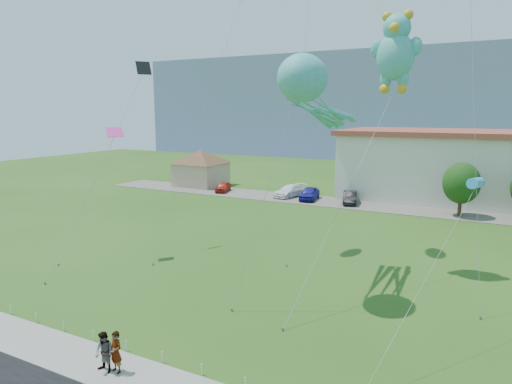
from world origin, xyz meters
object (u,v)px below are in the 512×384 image
at_px(pavilion, 201,164).
at_px(pedestrian_right, 104,352).
at_px(parked_car_red, 223,187).
at_px(parked_car_black, 350,197).
at_px(teddy_bear_kite, 396,50).
at_px(parked_car_white, 290,191).
at_px(pedestrian_left, 116,352).
at_px(octopus_kite, 310,93).
at_px(parked_car_blue, 310,193).

xyz_separation_m(pavilion, pedestrian_right, (23.51, -41.04, -2.08)).
bearing_deg(parked_car_red, parked_car_black, -16.32).
bearing_deg(teddy_bear_kite, parked_car_white, 127.99).
xyz_separation_m(pedestrian_left, pedestrian_right, (-0.41, -0.22, -0.01)).
distance_m(pavilion, parked_car_white, 15.05).
xyz_separation_m(parked_car_white, octopus_kite, (12.62, -26.47, 10.68)).
bearing_deg(octopus_kite, parked_car_blue, 110.76).
height_order(parked_car_white, teddy_bear_kite, teddy_bear_kite).
relative_size(pavilion, teddy_bear_kite, 0.55).
distance_m(pavilion, parked_car_black, 22.79).
distance_m(parked_car_blue, octopus_kite, 29.48).
distance_m(parked_car_white, parked_car_blue, 2.97).
bearing_deg(parked_car_black, pedestrian_left, -102.49).
relative_size(pedestrian_left, parked_car_red, 0.47).
bearing_deg(octopus_kite, parked_car_white, 115.48).
relative_size(parked_car_white, parked_car_black, 1.16).
bearing_deg(pedestrian_right, parked_car_white, 107.32).
distance_m(pavilion, parked_car_red, 6.74).
height_order(parked_car_white, octopus_kite, octopus_kite).
bearing_deg(parked_car_black, parked_car_red, 165.61).
height_order(pavilion, parked_car_red, pavilion).
height_order(parked_car_black, teddy_bear_kite, teddy_bear_kite).
bearing_deg(pedestrian_right, parked_car_red, 119.86).
relative_size(pedestrian_left, octopus_kite, 0.13).
height_order(parked_car_blue, parked_car_black, parked_car_blue).
bearing_deg(parked_car_white, pedestrian_left, -61.67).
bearing_deg(pedestrian_left, teddy_bear_kite, 79.01).
xyz_separation_m(parked_car_white, teddy_bear_kite, (15.93, -20.40, 13.44)).
bearing_deg(parked_car_black, pedestrian_right, -103.12).
bearing_deg(pedestrian_right, pedestrian_left, 32.85).
bearing_deg(pavilion, parked_car_white, -8.70).
relative_size(pavilion, parked_car_white, 1.86).
bearing_deg(parked_car_blue, pavilion, 162.95).
relative_size(parked_car_red, teddy_bear_kite, 0.22).
xyz_separation_m(pedestrian_left, parked_car_black, (-1.44, 37.85, -0.20)).
distance_m(parked_car_black, teddy_bear_kite, 25.21).
bearing_deg(pedestrian_right, teddy_bear_kite, 73.32).
bearing_deg(pavilion, pedestrian_right, -60.19).
bearing_deg(parked_car_red, octopus_kite, -66.29).
relative_size(pedestrian_right, parked_car_red, 0.46).
bearing_deg(parked_car_blue, parked_car_white, 157.76).
bearing_deg(pedestrian_right, octopus_kite, 77.30).
height_order(pedestrian_left, parked_car_red, pedestrian_left).
height_order(pedestrian_left, parked_car_blue, pedestrian_left).
xyz_separation_m(parked_car_red, parked_car_white, (9.17, 0.80, 0.09)).
xyz_separation_m(pavilion, parked_car_red, (5.54, -3.05, -2.34)).
height_order(pavilion, pedestrian_left, pavilion).
height_order(parked_car_red, parked_car_blue, parked_car_blue).
bearing_deg(teddy_bear_kite, octopus_kite, -118.65).
height_order(pedestrian_left, octopus_kite, octopus_kite).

